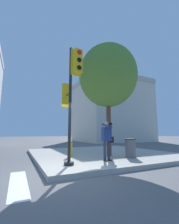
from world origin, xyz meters
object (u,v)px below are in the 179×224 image
traffic_signal_pole (71,90)px  street_tree (108,76)px  fire_hydrant (70,148)px  trash_bin (130,148)px  person_photographer (107,137)px

traffic_signal_pole → street_tree: 3.25m
fire_hydrant → trash_bin: bearing=-30.6°
trash_bin → fire_hydrant: bearing=149.4°
fire_hydrant → trash_bin: trash_bin is taller
person_photographer → trash_bin: 1.58m
person_photographer → street_tree: size_ratio=0.27×
person_photographer → trash_bin: person_photographer is taller
traffic_signal_pole → fire_hydrant: (0.65, 1.86, -2.41)m
traffic_signal_pole → street_tree: bearing=26.6°
street_tree → person_photographer: bearing=-126.5°
person_photographer → trash_bin: bearing=8.6°
street_tree → fire_hydrant: bearing=163.4°
traffic_signal_pole → street_tree: (2.57, 1.29, 1.52)m
traffic_signal_pole → person_photographer: (1.72, 0.14, -1.83)m
person_photographer → fire_hydrant: 2.11m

